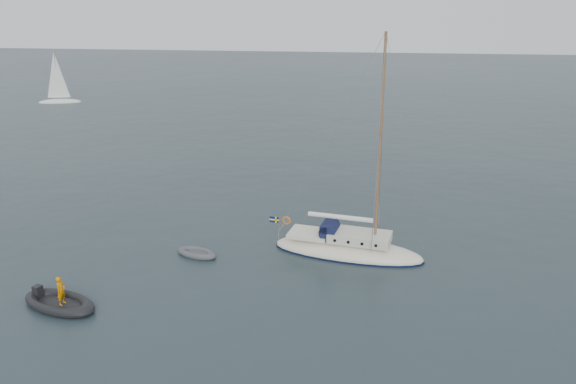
# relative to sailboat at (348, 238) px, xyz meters

# --- Properties ---
(ground) EXTENTS (300.00, 300.00, 0.00)m
(ground) POSITION_rel_sailboat_xyz_m (-1.41, -2.48, -0.96)
(ground) COLOR black
(ground) RESTS_ON ground
(sailboat) EXTENTS (8.96, 2.68, 12.75)m
(sailboat) POSITION_rel_sailboat_xyz_m (0.00, 0.00, 0.00)
(sailboat) COLOR silver
(sailboat) RESTS_ON ground
(dinghy) EXTENTS (2.49, 1.12, 0.36)m
(dinghy) POSITION_rel_sailboat_xyz_m (-8.38, -1.57, -0.81)
(dinghy) COLOR #494A4E
(dinghy) RESTS_ON ground
(rib) EXTENTS (4.02, 1.83, 1.61)m
(rib) POSITION_rel_sailboat_xyz_m (-12.98, -8.03, -0.72)
(rib) COLOR black
(rib) RESTS_ON ground
(distant_yacht_a) EXTENTS (6.02, 3.21, 7.98)m
(distant_yacht_a) POSITION_rel_sailboat_xyz_m (-44.41, 46.24, 2.44)
(distant_yacht_a) COLOR white
(distant_yacht_a) RESTS_ON ground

